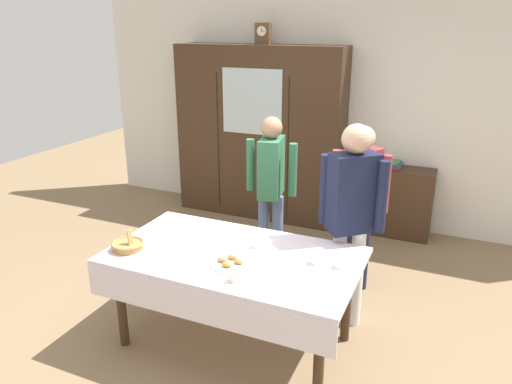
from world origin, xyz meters
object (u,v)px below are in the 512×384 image
(book_stack, at_px, (395,165))
(person_behind_table_left, at_px, (359,194))
(pastry_plate, at_px, (230,263))
(bread_basket, at_px, (128,245))
(spoon_front_edge, at_px, (163,240))
(spoon_near_left, at_px, (180,222))
(tea_cup_far_right, at_px, (341,265))
(dining_table, at_px, (232,268))
(person_near_right_end, at_px, (352,207))
(bookshelf_low, at_px, (391,201))
(mantel_clock, at_px, (263,34))
(tea_cup_back_edge, at_px, (316,261))
(tea_cup_near_left, at_px, (235,278))
(tea_cup_mid_right, at_px, (258,245))
(person_beside_shelf, at_px, (271,179))
(wall_cabinet, at_px, (259,134))

(book_stack, height_order, person_behind_table_left, person_behind_table_left)
(pastry_plate, height_order, person_behind_table_left, person_behind_table_left)
(bread_basket, bearing_deg, book_stack, 62.19)
(spoon_front_edge, relative_size, spoon_near_left, 1.00)
(tea_cup_far_right, distance_m, spoon_front_edge, 1.38)
(dining_table, distance_m, person_near_right_end, 1.03)
(bookshelf_low, bearing_deg, tea_cup_far_right, -89.62)
(dining_table, relative_size, person_behind_table_left, 1.19)
(mantel_clock, height_order, spoon_near_left, mantel_clock)
(dining_table, bearing_deg, tea_cup_back_edge, 10.84)
(tea_cup_near_left, xyz_separation_m, bread_basket, (-0.94, 0.11, 0.01))
(tea_cup_mid_right, xyz_separation_m, person_beside_shelf, (-0.35, 1.13, 0.14))
(pastry_plate, distance_m, person_beside_shelf, 1.48)
(tea_cup_mid_right, relative_size, bread_basket, 0.54)
(tea_cup_far_right, bearing_deg, tea_cup_back_edge, -175.06)
(tea_cup_mid_right, relative_size, tea_cup_far_right, 1.00)
(bookshelf_low, relative_size, tea_cup_back_edge, 7.02)
(mantel_clock, xyz_separation_m, person_beside_shelf, (0.62, -1.27, -1.31))
(dining_table, xyz_separation_m, spoon_front_edge, (-0.61, 0.03, 0.10))
(book_stack, bearing_deg, dining_table, -105.93)
(mantel_clock, relative_size, bread_basket, 1.00)
(tea_cup_mid_right, relative_size, pastry_plate, 0.46)
(tea_cup_back_edge, bearing_deg, dining_table, -169.16)
(bread_basket, xyz_separation_m, spoon_near_left, (0.08, 0.59, -0.03))
(bookshelf_low, bearing_deg, tea_cup_near_left, -100.85)
(pastry_plate, distance_m, person_near_right_end, 1.05)
(pastry_plate, relative_size, spoon_front_edge, 2.35)
(mantel_clock, xyz_separation_m, tea_cup_far_right, (1.62, -2.46, -1.45))
(mantel_clock, relative_size, pastry_plate, 0.86)
(tea_cup_near_left, bearing_deg, person_behind_table_left, 73.74)
(bread_basket, bearing_deg, tea_cup_far_right, 12.88)
(dining_table, relative_size, person_near_right_end, 1.10)
(wall_cabinet, bearing_deg, book_stack, 1.75)
(spoon_front_edge, bearing_deg, tea_cup_mid_right, 13.09)
(dining_table, bearing_deg, bookshelf_low, 74.07)
(bookshelf_low, relative_size, person_near_right_end, 0.55)
(person_behind_table_left, distance_m, person_beside_shelf, 0.88)
(mantel_clock, bearing_deg, bookshelf_low, 1.83)
(bread_basket, bearing_deg, tea_cup_back_edge, 13.84)
(mantel_clock, xyz_separation_m, bread_basket, (0.10, -2.81, -1.44))
(pastry_plate, bearing_deg, spoon_near_left, 145.29)
(bookshelf_low, relative_size, pastry_plate, 3.26)
(tea_cup_near_left, relative_size, person_behind_table_left, 0.08)
(mantel_clock, height_order, bread_basket, mantel_clock)
(bookshelf_low, distance_m, spoon_front_edge, 2.97)
(spoon_front_edge, height_order, person_beside_shelf, person_beside_shelf)
(spoon_front_edge, bearing_deg, person_near_right_end, 25.62)
(wall_cabinet, distance_m, tea_cup_near_left, 3.13)
(bookshelf_low, distance_m, tea_cup_near_left, 3.05)
(bookshelf_low, height_order, pastry_plate, pastry_plate)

